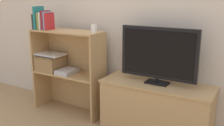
{
  "coord_description": "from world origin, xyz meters",
  "views": [
    {
      "loc": [
        1.33,
        -2.12,
        1.36
      ],
      "look_at": [
        0.0,
        0.16,
        0.67
      ],
      "focal_mm": 42.0,
      "sensor_mm": 36.0,
      "label": 1
    }
  ],
  "objects_px": {
    "book_olive": "(41,21)",
    "laptop": "(50,54)",
    "baby_monitor": "(94,29)",
    "book_teal": "(39,18)",
    "tv_stand": "(156,108)",
    "book_charcoal": "(37,21)",
    "storage_basket_left": "(51,62)",
    "magazine_stack": "(67,71)",
    "book_maroon": "(46,20)",
    "book_crimson": "(49,21)",
    "book_skyblue": "(48,21)",
    "tv": "(158,54)",
    "book_ivory": "(44,21)"
  },
  "relations": [
    {
      "from": "book_olive",
      "to": "laptop",
      "type": "relative_size",
      "value": 0.56
    },
    {
      "from": "baby_monitor",
      "to": "book_teal",
      "type": "bearing_deg",
      "value": -175.61
    },
    {
      "from": "tv_stand",
      "to": "book_teal",
      "type": "bearing_deg",
      "value": -176.02
    },
    {
      "from": "baby_monitor",
      "to": "laptop",
      "type": "bearing_deg",
      "value": -178.62
    },
    {
      "from": "tv_stand",
      "to": "book_charcoal",
      "type": "xyz_separation_m",
      "value": [
        -1.47,
        -0.1,
        0.8
      ]
    },
    {
      "from": "book_olive",
      "to": "laptop",
      "type": "distance_m",
      "value": 0.4
    },
    {
      "from": "storage_basket_left",
      "to": "magazine_stack",
      "type": "distance_m",
      "value": 0.27
    },
    {
      "from": "book_maroon",
      "to": "book_crimson",
      "type": "xyz_separation_m",
      "value": [
        0.05,
        0.0,
        -0.01
      ]
    },
    {
      "from": "laptop",
      "to": "book_maroon",
      "type": "bearing_deg",
      "value": -92.12
    },
    {
      "from": "tv_stand",
      "to": "book_olive",
      "type": "relative_size",
      "value": 5.86
    },
    {
      "from": "book_skyblue",
      "to": "baby_monitor",
      "type": "bearing_deg",
      "value": 5.38
    },
    {
      "from": "tv",
      "to": "book_skyblue",
      "type": "distance_m",
      "value": 1.33
    },
    {
      "from": "tv",
      "to": "book_charcoal",
      "type": "height_order",
      "value": "book_charcoal"
    },
    {
      "from": "tv",
      "to": "book_ivory",
      "type": "bearing_deg",
      "value": -175.87
    },
    {
      "from": "book_teal",
      "to": "magazine_stack",
      "type": "bearing_deg",
      "value": 4.27
    },
    {
      "from": "tv_stand",
      "to": "tv",
      "type": "relative_size",
      "value": 1.45
    },
    {
      "from": "book_crimson",
      "to": "magazine_stack",
      "type": "bearing_deg",
      "value": 7.69
    },
    {
      "from": "book_charcoal",
      "to": "book_teal",
      "type": "bearing_deg",
      "value": 0.0
    },
    {
      "from": "book_charcoal",
      "to": "storage_basket_left",
      "type": "xyz_separation_m",
      "value": [
        0.14,
        0.04,
        -0.48
      ]
    },
    {
      "from": "baby_monitor",
      "to": "storage_basket_left",
      "type": "relative_size",
      "value": 0.4
    },
    {
      "from": "book_olive",
      "to": "book_crimson",
      "type": "bearing_deg",
      "value": 0.0
    },
    {
      "from": "tv",
      "to": "book_maroon",
      "type": "height_order",
      "value": "book_maroon"
    },
    {
      "from": "book_teal",
      "to": "storage_basket_left",
      "type": "bearing_deg",
      "value": 20.66
    },
    {
      "from": "book_olive",
      "to": "book_skyblue",
      "type": "height_order",
      "value": "book_skyblue"
    },
    {
      "from": "book_charcoal",
      "to": "tv_stand",
      "type": "bearing_deg",
      "value": 3.9
    },
    {
      "from": "book_crimson",
      "to": "book_olive",
      "type": "bearing_deg",
      "value": 180.0
    },
    {
      "from": "book_crimson",
      "to": "magazine_stack",
      "type": "height_order",
      "value": "book_crimson"
    },
    {
      "from": "book_crimson",
      "to": "magazine_stack",
      "type": "distance_m",
      "value": 0.6
    },
    {
      "from": "book_charcoal",
      "to": "book_olive",
      "type": "relative_size",
      "value": 0.91
    },
    {
      "from": "book_charcoal",
      "to": "book_teal",
      "type": "relative_size",
      "value": 0.66
    },
    {
      "from": "book_ivory",
      "to": "baby_monitor",
      "type": "relative_size",
      "value": 1.67
    },
    {
      "from": "book_crimson",
      "to": "book_charcoal",
      "type": "bearing_deg",
      "value": 180.0
    },
    {
      "from": "book_teal",
      "to": "book_olive",
      "type": "height_order",
      "value": "book_teal"
    },
    {
      "from": "book_skyblue",
      "to": "book_crimson",
      "type": "relative_size",
      "value": 1.06
    },
    {
      "from": "tv_stand",
      "to": "book_ivory",
      "type": "distance_m",
      "value": 1.59
    },
    {
      "from": "tv_stand",
      "to": "book_crimson",
      "type": "xyz_separation_m",
      "value": [
        -1.28,
        -0.1,
        0.81
      ]
    },
    {
      "from": "baby_monitor",
      "to": "laptop",
      "type": "distance_m",
      "value": 0.71
    },
    {
      "from": "book_teal",
      "to": "book_ivory",
      "type": "distance_m",
      "value": 0.08
    },
    {
      "from": "book_crimson",
      "to": "storage_basket_left",
      "type": "distance_m",
      "value": 0.49
    },
    {
      "from": "tv_stand",
      "to": "book_ivory",
      "type": "xyz_separation_m",
      "value": [
        -1.36,
        -0.1,
        0.81
      ]
    },
    {
      "from": "book_charcoal",
      "to": "laptop",
      "type": "bearing_deg",
      "value": 16.29
    },
    {
      "from": "storage_basket_left",
      "to": "book_ivory",
      "type": "bearing_deg",
      "value": -129.91
    },
    {
      "from": "book_charcoal",
      "to": "tv",
      "type": "bearing_deg",
      "value": 3.84
    },
    {
      "from": "book_maroon",
      "to": "magazine_stack",
      "type": "distance_m",
      "value": 0.64
    },
    {
      "from": "tv",
      "to": "tv_stand",
      "type": "bearing_deg",
      "value": 90.0
    },
    {
      "from": "book_crimson",
      "to": "magazine_stack",
      "type": "xyz_separation_m",
      "value": [
        0.2,
        0.03,
        -0.57
      ]
    },
    {
      "from": "tv_stand",
      "to": "book_olive",
      "type": "xyz_separation_m",
      "value": [
        -1.4,
        -0.1,
        0.81
      ]
    },
    {
      "from": "book_maroon",
      "to": "storage_basket_left",
      "type": "bearing_deg",
      "value": 87.88
    },
    {
      "from": "book_ivory",
      "to": "magazine_stack",
      "type": "relative_size",
      "value": 0.83
    },
    {
      "from": "storage_basket_left",
      "to": "magazine_stack",
      "type": "xyz_separation_m",
      "value": [
        0.25,
        -0.01,
        -0.08
      ]
    }
  ]
}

